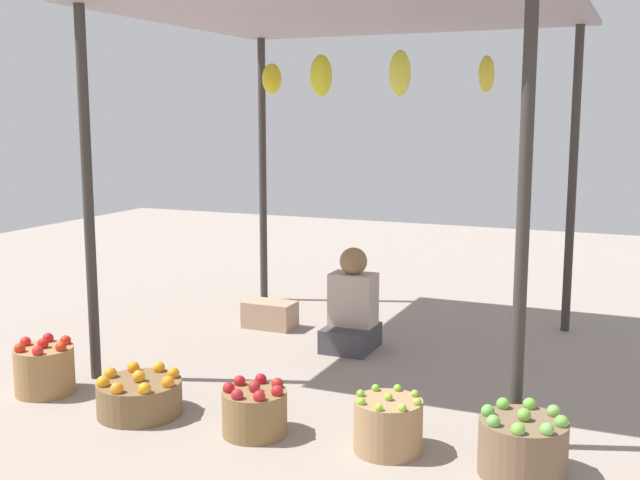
{
  "coord_description": "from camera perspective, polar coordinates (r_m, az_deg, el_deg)",
  "views": [
    {
      "loc": [
        2.02,
        -5.34,
        1.77
      ],
      "look_at": [
        0.0,
        -0.64,
        0.95
      ],
      "focal_mm": 43.99,
      "sensor_mm": 36.0,
      "label": 1
    }
  ],
  "objects": [
    {
      "name": "basket_green_apples",
      "position": [
        4.13,
        14.54,
        -14.29
      ],
      "size": [
        0.44,
        0.44,
        0.34
      ],
      "color": "brown",
      "rests_on": "ground"
    },
    {
      "name": "basket_oranges",
      "position": [
        4.88,
        -13.0,
        -11.01
      ],
      "size": [
        0.5,
        0.5,
        0.27
      ],
      "color": "brown",
      "rests_on": "ground"
    },
    {
      "name": "market_stall_structure",
      "position": [
        5.74,
        2.6,
        14.55
      ],
      "size": [
        3.1,
        2.79,
        2.5
      ],
      "color": "#38332D",
      "rests_on": "ground"
    },
    {
      "name": "basket_limes",
      "position": [
        4.28,
        4.98,
        -13.26
      ],
      "size": [
        0.37,
        0.37,
        0.32
      ],
      "color": "#A67F57",
      "rests_on": "ground"
    },
    {
      "name": "basket_red_tomatoes",
      "position": [
        5.38,
        -19.41,
        -8.83
      ],
      "size": [
        0.37,
        0.37,
        0.36
      ],
      "color": "#9D7545",
      "rests_on": "ground"
    },
    {
      "name": "basket_red_apples",
      "position": [
        4.49,
        -4.78,
        -12.28
      ],
      "size": [
        0.36,
        0.36,
        0.31
      ],
      "color": "olive",
      "rests_on": "ground"
    },
    {
      "name": "wooden_crate_near_vendor",
      "position": [
        6.61,
        -3.67,
        -5.43
      ],
      "size": [
        0.42,
        0.25,
        0.22
      ],
      "primitive_type": "cube",
      "color": "tan",
      "rests_on": "ground"
    },
    {
      "name": "vendor_person",
      "position": [
        5.98,
        2.35,
        -5.13
      ],
      "size": [
        0.36,
        0.44,
        0.78
      ],
      "color": "#403F46",
      "rests_on": "ground"
    },
    {
      "name": "ground_plane",
      "position": [
        5.98,
        2.46,
        -8.12
      ],
      "size": [
        14.0,
        14.0,
        0.0
      ],
      "primitive_type": "plane",
      "color": "gray"
    }
  ]
}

